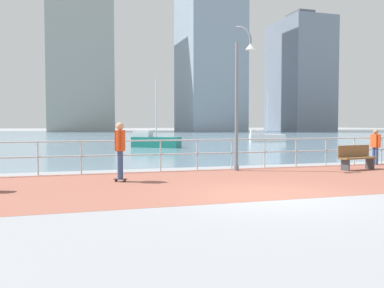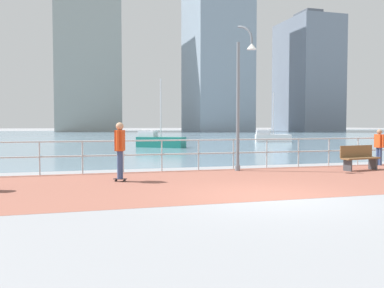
{
  "view_description": "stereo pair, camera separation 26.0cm",
  "coord_description": "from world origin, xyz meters",
  "px_view_note": "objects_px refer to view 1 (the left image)",
  "views": [
    {
      "loc": [
        -4.71,
        -8.91,
        1.74
      ],
      "look_at": [
        -0.91,
        3.48,
        1.1
      ],
      "focal_mm": 38.75,
      "sensor_mm": 36.0,
      "label": 1
    },
    {
      "loc": [
        -4.46,
        -8.99,
        1.74
      ],
      "look_at": [
        -0.91,
        3.48,
        1.1
      ],
      "focal_mm": 38.75,
      "sensor_mm": 36.0,
      "label": 2
    }
  ],
  "objects_px": {
    "bystander": "(375,144)",
    "sailboat_blue": "(155,141)",
    "lamppost": "(241,91)",
    "sailboat_red": "(266,137)",
    "park_bench": "(357,157)",
    "skateboarder": "(120,146)"
  },
  "relations": [
    {
      "from": "bystander",
      "to": "sailboat_blue",
      "type": "bearing_deg",
      "value": 112.46
    },
    {
      "from": "lamppost",
      "to": "bystander",
      "type": "distance_m",
      "value": 6.68
    },
    {
      "from": "lamppost",
      "to": "sailboat_red",
      "type": "xyz_separation_m",
      "value": [
        12.01,
        21.36,
        -2.49
      ]
    },
    {
      "from": "bystander",
      "to": "sailboat_blue",
      "type": "relative_size",
      "value": 0.3
    },
    {
      "from": "sailboat_blue",
      "to": "park_bench",
      "type": "bearing_deg",
      "value": -75.51
    },
    {
      "from": "sailboat_blue",
      "to": "lamppost",
      "type": "bearing_deg",
      "value": -90.22
    },
    {
      "from": "lamppost",
      "to": "bystander",
      "type": "xyz_separation_m",
      "value": [
        6.34,
        0.38,
        -2.06
      ]
    },
    {
      "from": "sailboat_red",
      "to": "park_bench",
      "type": "bearing_deg",
      "value": -108.99
    },
    {
      "from": "lamppost",
      "to": "bystander",
      "type": "relative_size",
      "value": 3.53
    },
    {
      "from": "sailboat_red",
      "to": "sailboat_blue",
      "type": "height_order",
      "value": "sailboat_blue"
    },
    {
      "from": "skateboarder",
      "to": "bystander",
      "type": "height_order",
      "value": "skateboarder"
    },
    {
      "from": "lamppost",
      "to": "sailboat_blue",
      "type": "distance_m",
      "value": 15.77
    },
    {
      "from": "park_bench",
      "to": "sailboat_blue",
      "type": "xyz_separation_m",
      "value": [
        -4.27,
        16.53,
        -0.0
      ]
    },
    {
      "from": "bystander",
      "to": "sailboat_red",
      "type": "bearing_deg",
      "value": 74.87
    },
    {
      "from": "skateboarder",
      "to": "bystander",
      "type": "bearing_deg",
      "value": 10.2
    },
    {
      "from": "sailboat_red",
      "to": "bystander",
      "type": "bearing_deg",
      "value": -105.13
    },
    {
      "from": "lamppost",
      "to": "sailboat_blue",
      "type": "bearing_deg",
      "value": 89.78
    },
    {
      "from": "bystander",
      "to": "park_bench",
      "type": "xyz_separation_m",
      "value": [
        -2.01,
        -1.33,
        -0.39
      ]
    },
    {
      "from": "skateboarder",
      "to": "park_bench",
      "type": "height_order",
      "value": "skateboarder"
    },
    {
      "from": "lamppost",
      "to": "sailboat_blue",
      "type": "height_order",
      "value": "lamppost"
    },
    {
      "from": "lamppost",
      "to": "park_bench",
      "type": "relative_size",
      "value": 3.21
    },
    {
      "from": "bystander",
      "to": "sailboat_red",
      "type": "height_order",
      "value": "sailboat_red"
    }
  ]
}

